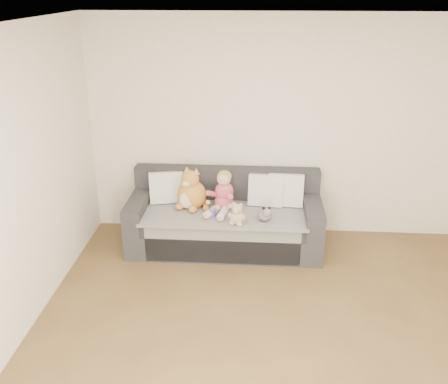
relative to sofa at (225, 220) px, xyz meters
name	(u,v)px	position (x,y,z in m)	size (l,w,h in m)	color
room_shell	(288,201)	(0.60, -1.64, 0.99)	(5.00, 5.00, 5.00)	brown
sofa	(225,220)	(0.00, 0.00, 0.00)	(2.20, 0.94, 0.85)	#252429
cushion_left	(166,187)	(-0.70, 0.13, 0.35)	(0.43, 0.26, 0.38)	silver
cushion_right_back	(266,190)	(0.47, 0.12, 0.35)	(0.42, 0.22, 0.38)	silver
cushion_right_front	(286,190)	(0.70, 0.13, 0.35)	(0.42, 0.22, 0.39)	silver
toddler	(223,194)	(-0.02, -0.05, 0.36)	(0.33, 0.48, 0.47)	#BF4C43
plush_cat	(191,192)	(-0.39, -0.02, 0.35)	(0.39, 0.36, 0.51)	#C7872C
teddy_bear	(237,216)	(0.16, -0.41, 0.26)	(0.20, 0.16, 0.25)	tan
plush_cow	(265,214)	(0.46, -0.30, 0.24)	(0.16, 0.24, 0.19)	white
sippy_cup	(213,211)	(-0.12, -0.25, 0.23)	(0.12, 0.09, 0.13)	#6E3BA1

